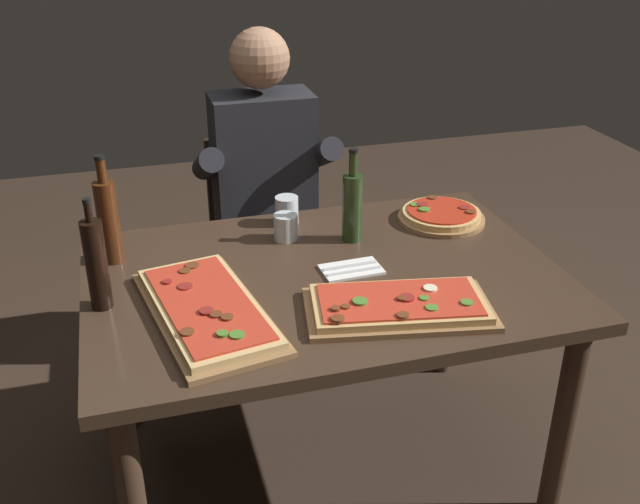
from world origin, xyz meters
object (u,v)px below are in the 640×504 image
at_px(pizza_rectangular_front, 399,306).
at_px(pizza_rectangular_left, 207,309).
at_px(oil_bottle_amber, 96,264).
at_px(seated_diner, 267,186).
at_px(vinegar_bottle_green, 108,219).
at_px(dining_table, 325,302).
at_px(wine_bottle_dark, 352,205).
at_px(tumbler_near_camera, 287,212).
at_px(tumbler_far_side, 286,227).
at_px(pizza_round_far, 441,216).
at_px(diner_chair, 262,234).

relative_size(pizza_rectangular_front, pizza_rectangular_left, 0.89).
xyz_separation_m(oil_bottle_amber, seated_diner, (0.62, 0.74, -0.13)).
bearing_deg(vinegar_bottle_green, dining_table, -23.78).
height_order(wine_bottle_dark, vinegar_bottle_green, vinegar_bottle_green).
height_order(pizza_rectangular_left, seated_diner, seated_diner).
height_order(tumbler_near_camera, tumbler_far_side, tumbler_near_camera).
bearing_deg(dining_table, wine_bottle_dark, 53.37).
bearing_deg(pizza_round_far, pizza_rectangular_front, -124.86).
distance_m(oil_bottle_amber, seated_diner, 0.98).
bearing_deg(tumbler_near_camera, diner_chair, 89.52).
xyz_separation_m(wine_bottle_dark, oil_bottle_amber, (-0.79, -0.21, 0.01)).
bearing_deg(pizza_round_far, oil_bottle_amber, -166.64).
distance_m(pizza_rectangular_front, seated_diner, 1.01).
xyz_separation_m(oil_bottle_amber, tumbler_far_side, (0.58, 0.27, -0.09)).
xyz_separation_m(dining_table, vinegar_bottle_green, (-0.60, 0.26, 0.23)).
xyz_separation_m(wine_bottle_dark, tumbler_near_camera, (-0.17, 0.18, -0.08)).
height_order(wine_bottle_dark, tumbler_far_side, wine_bottle_dark).
xyz_separation_m(dining_table, pizza_rectangular_front, (0.13, -0.26, 0.12)).
distance_m(pizza_rectangular_front, diner_chair, 1.16).
relative_size(pizza_rectangular_left, seated_diner, 0.46).
height_order(pizza_rectangular_front, oil_bottle_amber, oil_bottle_amber).
bearing_deg(tumbler_far_side, vinegar_bottle_green, -179.82).
relative_size(tumbler_far_side, seated_diner, 0.07).
bearing_deg(oil_bottle_amber, pizza_rectangular_left, -25.10).
xyz_separation_m(oil_bottle_amber, tumbler_near_camera, (0.62, 0.40, -0.09)).
relative_size(pizza_rectangular_left, tumbler_far_side, 7.03).
bearing_deg(pizza_rectangular_left, seated_diner, 68.00).
xyz_separation_m(pizza_rectangular_left, wine_bottle_dark, (0.52, 0.34, 0.10)).
height_order(pizza_round_far, tumbler_near_camera, tumbler_near_camera).
xyz_separation_m(tumbler_far_side, seated_diner, (0.04, 0.47, -0.04)).
distance_m(dining_table, seated_diner, 0.74).
xyz_separation_m(diner_chair, seated_diner, (0.00, -0.12, 0.26)).
xyz_separation_m(pizza_rectangular_front, oil_bottle_amber, (-0.77, 0.25, 0.11)).
distance_m(oil_bottle_amber, tumbler_near_camera, 0.74).
height_order(oil_bottle_amber, diner_chair, oil_bottle_amber).
distance_m(pizza_round_far, wine_bottle_dark, 0.36).
bearing_deg(wine_bottle_dark, diner_chair, 104.46).
distance_m(pizza_round_far, tumbler_near_camera, 0.53).
distance_m(dining_table, diner_chair, 0.87).
distance_m(pizza_rectangular_left, oil_bottle_amber, 0.32).
distance_m(pizza_rectangular_left, diner_chair, 1.09).
bearing_deg(dining_table, diner_chair, 91.10).
distance_m(wine_bottle_dark, tumbler_far_side, 0.23).
height_order(pizza_rectangular_left, vinegar_bottle_green, vinegar_bottle_green).
bearing_deg(dining_table, seated_diner, 91.28).
distance_m(wine_bottle_dark, oil_bottle_amber, 0.82).
bearing_deg(tumbler_far_side, wine_bottle_dark, -16.81).
bearing_deg(diner_chair, oil_bottle_amber, -125.73).
height_order(pizza_round_far, diner_chair, diner_chair).
relative_size(dining_table, pizza_rectangular_front, 2.57).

